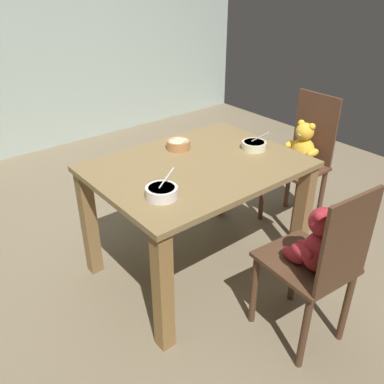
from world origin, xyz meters
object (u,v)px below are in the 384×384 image
porridge_bowl_white_near_left (162,192)px  porridge_bowl_cream_near_right (254,145)px  teddy_chair_near_right (302,154)px  teddy_chair_near_front (317,253)px  porridge_bowl_terracotta_far_center (178,144)px  dining_table (197,186)px

porridge_bowl_white_near_left → porridge_bowl_cream_near_right: bearing=9.4°
teddy_chair_near_right → teddy_chair_near_front: 1.18m
teddy_chair_near_front → porridge_bowl_terracotta_far_center: (-0.01, 1.05, 0.22)m
porridge_bowl_terracotta_far_center → teddy_chair_near_front: bearing=-89.2°
teddy_chair_near_front → porridge_bowl_terracotta_far_center: bearing=6.0°
dining_table → porridge_bowl_cream_near_right: 0.44m
teddy_chair_near_right → porridge_bowl_terracotta_far_center: (-0.90, 0.27, 0.22)m
teddy_chair_near_right → porridge_bowl_cream_near_right: teddy_chair_near_right is taller
dining_table → porridge_bowl_cream_near_right: bearing=-7.7°
teddy_chair_near_right → porridge_bowl_cream_near_right: bearing=3.1°
teddy_chair_near_front → porridge_bowl_terracotta_far_center: size_ratio=6.37×
dining_table → teddy_chair_near_front: bearing=-85.5°
dining_table → porridge_bowl_white_near_left: bearing=-154.1°
teddy_chair_near_right → porridge_bowl_white_near_left: (-1.33, -0.15, 0.22)m
porridge_bowl_cream_near_right → porridge_bowl_terracotta_far_center: (-0.36, 0.30, 0.00)m
teddy_chair_near_front → porridge_bowl_white_near_left: 0.79m
teddy_chair_near_front → dining_table: bearing=9.8°
porridge_bowl_white_near_left → teddy_chair_near_right: bearing=6.6°
teddy_chair_near_front → porridge_bowl_cream_near_right: size_ratio=6.12×
dining_table → porridge_bowl_white_near_left: (-0.38, -0.18, 0.17)m
porridge_bowl_cream_near_right → porridge_bowl_white_near_left: 0.80m
teddy_chair_near_right → teddy_chair_near_front: size_ratio=1.04×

